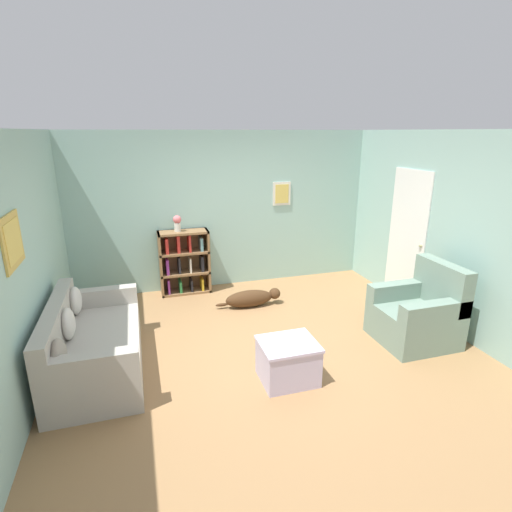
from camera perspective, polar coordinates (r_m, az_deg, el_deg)
The scene contains 10 objects.
ground_plane at distance 5.18m, azimuth 1.31°, elevation -12.46°, with size 14.00×14.00×0.00m, color #997047.
wall_back at distance 6.79m, azimuth -4.51°, elevation 6.50°, with size 5.60×0.13×2.60m.
wall_left at distance 4.59m, azimuth -30.42°, elevation -1.17°, with size 0.13×5.00×2.60m.
wall_right at distance 5.97m, azimuth 25.35°, elevation 3.28°, with size 0.16×5.00×2.60m.
couch at distance 4.87m, azimuth -22.42°, elevation -11.78°, with size 0.91×1.81×0.82m.
bookshelf at distance 6.66m, azimuth -10.22°, elevation -0.83°, with size 0.81×0.33×1.05m.
recliner_chair at distance 5.51m, azimuth 22.21°, elevation -7.69°, with size 0.89×0.86×1.02m.
coffee_table at distance 4.42m, azimuth 4.57°, elevation -14.59°, with size 0.60×0.52×0.45m.
dog at distance 6.14m, azimuth -0.62°, elevation -6.04°, with size 1.02×0.24×0.26m.
vase at distance 6.46m, azimuth -11.18°, elevation 4.72°, with size 0.13×0.13×0.26m.
Camera 1 is at (-1.40, -4.27, 2.57)m, focal length 28.00 mm.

